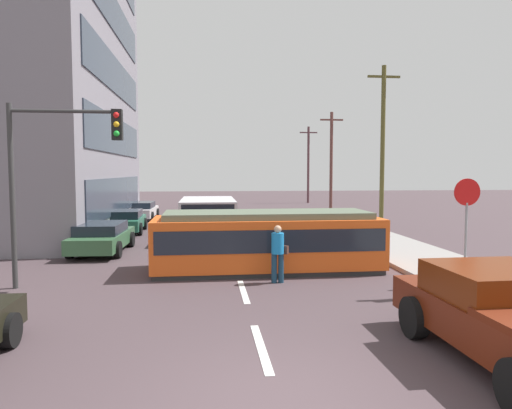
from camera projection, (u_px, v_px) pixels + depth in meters
name	position (u px, v px, depth m)	size (l,w,h in m)	color
ground_plane	(234.00, 262.00, 16.40)	(120.00, 120.00, 0.00)	#46383C
sidewalk_curb_right	(482.00, 282.00, 13.16)	(3.20, 36.00, 0.14)	gray
lane_stripe_1	(261.00, 347.00, 8.47)	(0.16, 2.40, 0.01)	silver
lane_stripe_2	(243.00, 291.00, 12.43)	(0.16, 2.40, 0.01)	silver
lane_stripe_3	(228.00, 243.00, 20.99)	(0.16, 2.40, 0.01)	silver
lane_stripe_4	(223.00, 227.00, 26.94)	(0.16, 2.40, 0.01)	silver
streetcar_tram	(267.00, 240.00, 15.08)	(7.31, 2.60, 1.92)	#E1541A
city_bus	(208.00, 216.00, 22.17)	(2.56, 5.07, 1.91)	#BFBAC0
pedestrian_crossing	(278.00, 250.00, 13.36)	(0.51, 0.36, 1.67)	navy
parked_sedan_mid	(102.00, 237.00, 18.38)	(2.05, 4.42, 1.19)	#345E3B
parked_sedan_far	(124.00, 221.00, 24.40)	(2.15, 4.13, 1.19)	#256147
parked_sedan_furthest	(141.00, 210.00, 31.05)	(2.00, 4.45, 1.19)	silver
stop_sign	(467.00, 208.00, 12.97)	(0.76, 0.07, 2.88)	gray
traffic_light_mast	(57.00, 159.00, 12.65)	(3.03, 0.33, 5.05)	#333333
utility_pole_mid	(383.00, 145.00, 25.33)	(1.80, 0.24, 8.94)	brown
utility_pole_far	(331.00, 160.00, 36.19)	(1.80, 0.24, 7.82)	brown
utility_pole_distant	(308.00, 163.00, 47.46)	(1.80, 0.24, 7.78)	brown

